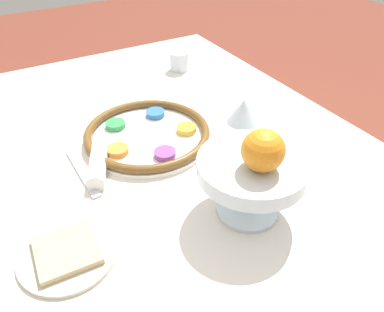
{
  "coord_description": "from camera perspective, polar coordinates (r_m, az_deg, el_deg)",
  "views": [
    {
      "loc": [
        0.68,
        -0.29,
        1.24
      ],
      "look_at": [
        0.12,
        0.03,
        0.76
      ],
      "focal_mm": 35.0,
      "sensor_mm": 36.0,
      "label": 1
    }
  ],
  "objects": [
    {
      "name": "cup_near",
      "position": [
        1.27,
        -1.98,
        14.27
      ],
      "size": [
        0.06,
        0.06,
        0.06
      ],
      "color": "silver",
      "rests_on": "dining_table"
    },
    {
      "name": "spoon",
      "position": [
        0.85,
        -16.27,
        -2.49
      ],
      "size": [
        0.18,
        0.02,
        0.01
      ],
      "color": "silver",
      "rests_on": "dining_table"
    },
    {
      "name": "wine_glass",
      "position": [
        0.84,
        7.81,
        6.51
      ],
      "size": [
        0.07,
        0.07,
        0.14
      ],
      "color": "silver",
      "rests_on": "dining_table"
    },
    {
      "name": "ground_plane",
      "position": [
        1.44,
        -3.93,
        -22.33
      ],
      "size": [
        8.0,
        8.0,
        0.0
      ],
      "primitive_type": "plane",
      "color": "brown"
    },
    {
      "name": "fruit_stand",
      "position": [
        0.68,
        9.06,
        -2.44
      ],
      "size": [
        0.2,
        0.2,
        0.12
      ],
      "color": "silver",
      "rests_on": "dining_table"
    },
    {
      "name": "orange_fruit",
      "position": [
        0.63,
        10.78,
        0.83
      ],
      "size": [
        0.07,
        0.07,
        0.07
      ],
      "color": "orange",
      "rests_on": "fruit_stand"
    },
    {
      "name": "bread_plate",
      "position": [
        0.69,
        -18.45,
        -13.81
      ],
      "size": [
        0.17,
        0.17,
        0.02
      ],
      "color": "beige",
      "rests_on": "dining_table"
    },
    {
      "name": "napkin_roll",
      "position": [
        0.85,
        -14.09,
        -0.62
      ],
      "size": [
        0.17,
        0.1,
        0.04
      ],
      "color": "white",
      "rests_on": "dining_table"
    },
    {
      "name": "seder_plate",
      "position": [
        0.92,
        -6.66,
        3.37
      ],
      "size": [
        0.31,
        0.31,
        0.03
      ],
      "color": "white",
      "rests_on": "dining_table"
    },
    {
      "name": "dining_table",
      "position": [
        1.15,
        -4.69,
        -13.21
      ],
      "size": [
        1.25,
        0.98,
        0.72
      ],
      "color": "silver",
      "rests_on": "ground_plane"
    }
  ]
}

